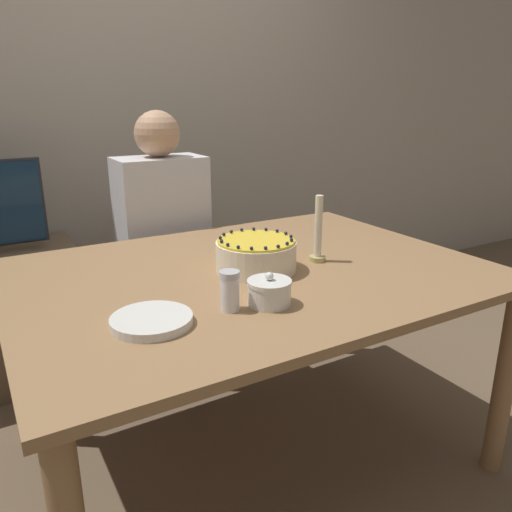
% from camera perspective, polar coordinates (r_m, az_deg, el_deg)
% --- Properties ---
extents(ground_plane, '(12.00, 12.00, 0.00)m').
position_cam_1_polar(ground_plane, '(2.09, -0.48, -21.42)').
color(ground_plane, brown).
extents(wall_behind, '(8.00, 0.05, 2.60)m').
position_cam_1_polar(wall_behind, '(2.92, -15.04, 16.80)').
color(wall_behind, '#ADA393').
rests_on(wall_behind, ground_plane).
extents(dining_table, '(1.58, 1.16, 0.75)m').
position_cam_1_polar(dining_table, '(1.75, -0.54, -4.39)').
color(dining_table, '#936D47').
rests_on(dining_table, ground_plane).
extents(cake, '(0.27, 0.27, 0.12)m').
position_cam_1_polar(cake, '(1.70, 0.00, 0.13)').
color(cake, '#EFE5CC').
rests_on(cake, dining_table).
extents(sugar_bowl, '(0.13, 0.13, 0.10)m').
position_cam_1_polar(sugar_bowl, '(1.42, 1.53, -4.14)').
color(sugar_bowl, silver).
rests_on(sugar_bowl, dining_table).
extents(sugar_shaker, '(0.06, 0.06, 0.11)m').
position_cam_1_polar(sugar_shaker, '(1.38, -3.01, -3.98)').
color(sugar_shaker, white).
rests_on(sugar_shaker, dining_table).
extents(plate_stack, '(0.21, 0.21, 0.02)m').
position_cam_1_polar(plate_stack, '(1.33, -11.84, -7.23)').
color(plate_stack, silver).
rests_on(plate_stack, dining_table).
extents(candle, '(0.06, 0.06, 0.24)m').
position_cam_1_polar(candle, '(1.79, 7.10, 2.34)').
color(candle, tan).
rests_on(candle, dining_table).
extents(person_man_blue_shirt, '(0.40, 0.34, 1.26)m').
position_cam_1_polar(person_man_blue_shirt, '(2.44, -10.38, -0.84)').
color(person_man_blue_shirt, '#595960').
rests_on(person_man_blue_shirt, ground_plane).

